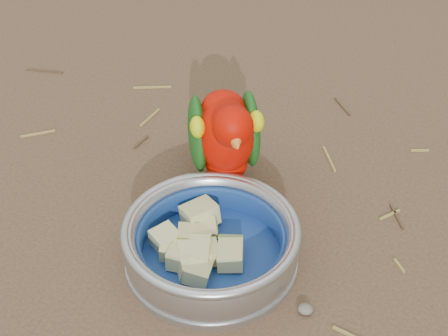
% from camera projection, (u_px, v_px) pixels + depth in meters
% --- Properties ---
extents(ground, '(60.00, 60.00, 0.00)m').
position_uv_depth(ground, '(138.00, 256.00, 0.86)').
color(ground, brown).
extents(food_bowl, '(0.21, 0.21, 0.02)m').
position_uv_depth(food_bowl, '(211.00, 258.00, 0.84)').
color(food_bowl, '#B2B2BA').
rests_on(food_bowl, ground).
extents(bowl_wall, '(0.21, 0.21, 0.04)m').
position_uv_depth(bowl_wall, '(211.00, 241.00, 0.82)').
color(bowl_wall, '#B2B2BA').
rests_on(bowl_wall, food_bowl).
extents(fruit_wedges, '(0.13, 0.13, 0.03)m').
position_uv_depth(fruit_wedges, '(211.00, 245.00, 0.83)').
color(fruit_wedges, '#D4CD86').
rests_on(fruit_wedges, food_bowl).
extents(lory_parrot, '(0.18, 0.22, 0.16)m').
position_uv_depth(lory_parrot, '(226.00, 144.00, 0.91)').
color(lory_parrot, '#C30B00').
rests_on(lory_parrot, ground).
extents(ground_debris, '(0.90, 0.80, 0.01)m').
position_uv_depth(ground_debris, '(188.00, 223.00, 0.90)').
color(ground_debris, '#9D8843').
rests_on(ground_debris, ground).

